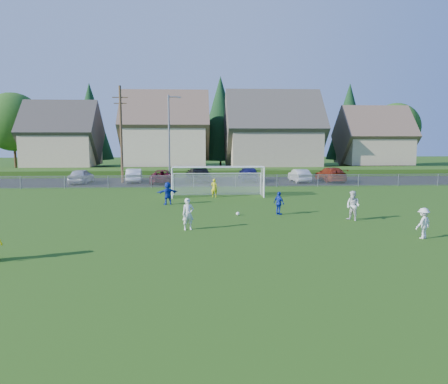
{
  "coord_description": "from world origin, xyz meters",
  "views": [
    {
      "loc": [
        -1.73,
        -19.25,
        4.98
      ],
      "look_at": [
        0.0,
        8.0,
        1.4
      ],
      "focal_mm": 35.0,
      "sensor_mm": 36.0,
      "label": 1
    }
  ],
  "objects_px": {
    "player_blue_a": "(279,203)",
    "car_d": "(198,174)",
    "car_e": "(248,174)",
    "car_g": "(331,174)",
    "soccer_goal": "(218,176)",
    "goalkeeper": "(214,188)",
    "car_b": "(134,175)",
    "player_white_c": "(423,223)",
    "player_blue_b": "(168,193)",
    "car_f": "(299,176)",
    "player_white_b": "(353,206)",
    "car_a": "(81,176)",
    "car_c": "(162,176)",
    "soccer_ball": "(238,214)",
    "player_white_a": "(188,214)"
  },
  "relations": [
    {
      "from": "player_blue_a",
      "to": "car_d",
      "type": "bearing_deg",
      "value": -20.15
    },
    {
      "from": "car_e",
      "to": "car_g",
      "type": "distance_m",
      "value": 8.85
    },
    {
      "from": "soccer_goal",
      "to": "car_d",
      "type": "bearing_deg",
      "value": 97.44
    },
    {
      "from": "goalkeeper",
      "to": "car_e",
      "type": "xyz_separation_m",
      "value": [
        4.19,
        11.96,
        0.07
      ]
    },
    {
      "from": "car_b",
      "to": "car_g",
      "type": "xyz_separation_m",
      "value": [
        21.0,
        -0.67,
        0.05
      ]
    },
    {
      "from": "player_white_c",
      "to": "player_blue_b",
      "type": "height_order",
      "value": "player_blue_b"
    },
    {
      "from": "car_d",
      "to": "player_blue_b",
      "type": "bearing_deg",
      "value": 74.59
    },
    {
      "from": "car_f",
      "to": "car_g",
      "type": "xyz_separation_m",
      "value": [
        3.47,
        0.22,
        0.08
      ]
    },
    {
      "from": "player_white_b",
      "to": "car_a",
      "type": "bearing_deg",
      "value": -170.61
    },
    {
      "from": "car_a",
      "to": "car_e",
      "type": "bearing_deg",
      "value": -174.74
    },
    {
      "from": "car_b",
      "to": "soccer_goal",
      "type": "xyz_separation_m",
      "value": [
        8.32,
        -11.22,
        0.91
      ]
    },
    {
      "from": "player_blue_a",
      "to": "car_e",
      "type": "distance_m",
      "value": 19.95
    },
    {
      "from": "car_d",
      "to": "car_g",
      "type": "height_order",
      "value": "car_d"
    },
    {
      "from": "player_white_c",
      "to": "car_e",
      "type": "bearing_deg",
      "value": -107.13
    },
    {
      "from": "car_c",
      "to": "player_blue_a",
      "type": "bearing_deg",
      "value": 114.3
    },
    {
      "from": "car_b",
      "to": "car_g",
      "type": "height_order",
      "value": "car_g"
    },
    {
      "from": "car_c",
      "to": "player_white_c",
      "type": "bearing_deg",
      "value": 118.99
    },
    {
      "from": "player_white_b",
      "to": "car_e",
      "type": "height_order",
      "value": "player_white_b"
    },
    {
      "from": "car_a",
      "to": "car_b",
      "type": "xyz_separation_m",
      "value": [
        5.31,
        0.77,
        -0.03
      ]
    },
    {
      "from": "player_white_b",
      "to": "player_blue_b",
      "type": "distance_m",
      "value": 13.04
    },
    {
      "from": "player_white_c",
      "to": "goalkeeper",
      "type": "height_order",
      "value": "player_white_c"
    },
    {
      "from": "player_white_c",
      "to": "soccer_goal",
      "type": "xyz_separation_m",
      "value": [
        -9.19,
        15.27,
        0.88
      ]
    },
    {
      "from": "player_white_c",
      "to": "player_blue_a",
      "type": "distance_m",
      "value": 8.86
    },
    {
      "from": "car_c",
      "to": "car_e",
      "type": "height_order",
      "value": "car_e"
    },
    {
      "from": "player_blue_a",
      "to": "player_blue_b",
      "type": "xyz_separation_m",
      "value": [
        -7.23,
        4.53,
        0.09
      ]
    },
    {
      "from": "player_blue_b",
      "to": "goalkeeper",
      "type": "distance_m",
      "value": 4.91
    },
    {
      "from": "goalkeeper",
      "to": "car_d",
      "type": "height_order",
      "value": "car_d"
    },
    {
      "from": "goalkeeper",
      "to": "car_d",
      "type": "bearing_deg",
      "value": -71.53
    },
    {
      "from": "soccer_ball",
      "to": "player_blue_b",
      "type": "xyz_separation_m",
      "value": [
        -4.63,
        4.64,
        0.7
      ]
    },
    {
      "from": "player_white_a",
      "to": "car_f",
      "type": "height_order",
      "value": "player_white_a"
    },
    {
      "from": "car_f",
      "to": "soccer_goal",
      "type": "distance_m",
      "value": 13.87
    },
    {
      "from": "player_blue_a",
      "to": "car_a",
      "type": "relative_size",
      "value": 0.33
    },
    {
      "from": "soccer_ball",
      "to": "car_c",
      "type": "relative_size",
      "value": 0.04
    },
    {
      "from": "car_d",
      "to": "soccer_ball",
      "type": "bearing_deg",
      "value": 89.53
    },
    {
      "from": "player_blue_a",
      "to": "car_g",
      "type": "xyz_separation_m",
      "value": [
        9.26,
        19.08,
        0.04
      ]
    },
    {
      "from": "player_blue_a",
      "to": "car_g",
      "type": "bearing_deg",
      "value": -59.82
    },
    {
      "from": "car_e",
      "to": "soccer_goal",
      "type": "distance_m",
      "value": 12.07
    },
    {
      "from": "player_white_c",
      "to": "soccer_goal",
      "type": "relative_size",
      "value": 0.2
    },
    {
      "from": "player_white_a",
      "to": "player_blue_a",
      "type": "height_order",
      "value": "player_white_a"
    },
    {
      "from": "player_blue_a",
      "to": "car_g",
      "type": "height_order",
      "value": "car_g"
    },
    {
      "from": "car_e",
      "to": "soccer_goal",
      "type": "xyz_separation_m",
      "value": [
        -3.88,
        -11.41,
        0.81
      ]
    },
    {
      "from": "car_b",
      "to": "car_c",
      "type": "bearing_deg",
      "value": 156.75
    },
    {
      "from": "car_c",
      "to": "soccer_goal",
      "type": "bearing_deg",
      "value": 116.72
    },
    {
      "from": "player_white_b",
      "to": "car_f",
      "type": "height_order",
      "value": "player_white_b"
    },
    {
      "from": "player_blue_b",
      "to": "goalkeeper",
      "type": "relative_size",
      "value": 1.09
    },
    {
      "from": "car_c",
      "to": "car_f",
      "type": "bearing_deg",
      "value": 179.91
    },
    {
      "from": "player_white_b",
      "to": "car_b",
      "type": "relative_size",
      "value": 0.4
    },
    {
      "from": "player_white_b",
      "to": "car_b",
      "type": "bearing_deg",
      "value": -179.81
    },
    {
      "from": "goalkeeper",
      "to": "player_blue_a",
      "type": "bearing_deg",
      "value": 127.91
    },
    {
      "from": "player_white_a",
      "to": "car_c",
      "type": "height_order",
      "value": "player_white_a"
    }
  ]
}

